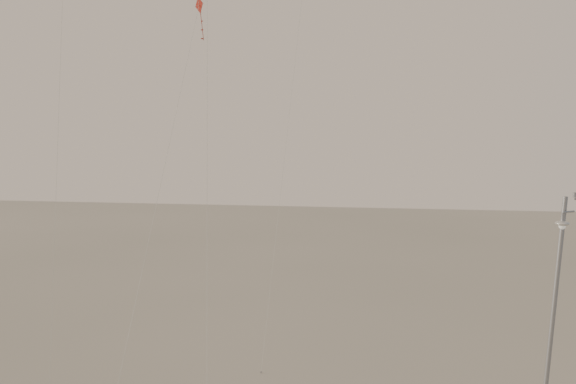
# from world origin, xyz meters

# --- Properties ---
(street_lamp) EXTENTS (1.80, 0.97, 9.55)m
(street_lamp) POSITION_xyz_m (9.05, 4.59, 5.09)
(street_lamp) COLOR gray
(street_lamp) RESTS_ON ground
(kite_3) EXTENTS (0.59, 11.77, 17.22)m
(kite_3) POSITION_xyz_m (-5.28, 4.25, 12.62)
(kite_3) COLOR maroon
(kite_3) RESTS_ON ground
(kite_4) EXTENTS (3.27, 17.26, 23.50)m
(kite_4) POSITION_xyz_m (10.57, 11.68, 17.15)
(kite_4) COLOR #37302D
(kite_4) RESTS_ON ground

